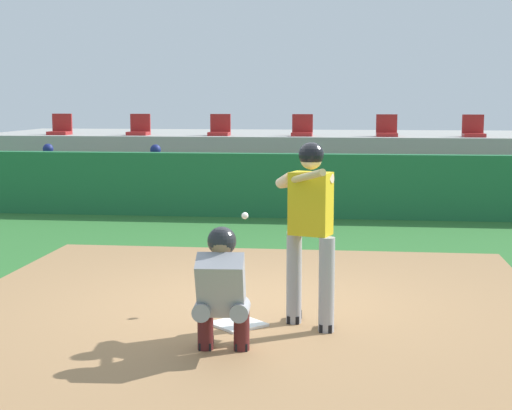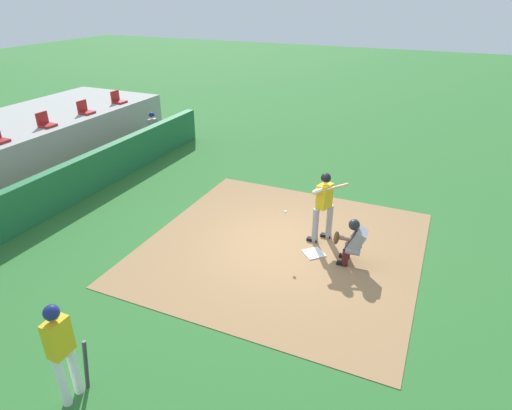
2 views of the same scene
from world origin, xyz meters
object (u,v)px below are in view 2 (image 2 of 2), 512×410
catcher_crouched (352,240)px  dugout_player_2 (156,128)px  on_deck_batter (61,347)px  stadium_seat_5 (85,110)px  batter_at_plate (324,203)px  stadium_seat_4 (45,123)px  home_plate (314,253)px  stadium_seat_6 (118,99)px

catcher_crouched → dugout_player_2: size_ratio=1.52×
on_deck_batter → stadium_seat_5: (9.08, 7.98, 0.51)m
batter_at_plate → dugout_player_2: size_ratio=1.39×
dugout_player_2 → stadium_seat_4: bearing=148.6°
on_deck_batter → stadium_seat_4: size_ratio=3.72×
home_plate → stadium_seat_4: 10.46m
home_plate → on_deck_batter: on_deck_batter is taller
stadium_seat_6 → on_deck_batter: bearing=-143.9°
home_plate → stadium_seat_5: 10.94m
stadium_seat_6 → stadium_seat_4: bearing=180.0°
stadium_seat_4 → home_plate: bearing=-100.3°
dugout_player_2 → stadium_seat_5: 2.66m
batter_at_plate → stadium_seat_6: 11.27m
batter_at_plate → on_deck_batter: 6.43m
on_deck_batter → stadium_seat_4: 10.78m
on_deck_batter → stadium_seat_4: bearing=47.9°
batter_at_plate → stadium_seat_5: size_ratio=3.76×
batter_at_plate → stadium_seat_6: bearing=64.3°
home_plate → stadium_seat_6: 11.70m
stadium_seat_6 → batter_at_plate: bearing=-115.7°
catcher_crouched → on_deck_batter: (-5.34, 3.05, 0.41)m
batter_at_plate → on_deck_batter: (-6.06, 2.17, -0.02)m
stadium_seat_5 → dugout_player_2: bearing=-54.1°
batter_at_plate → catcher_crouched: size_ratio=0.92×
catcher_crouched → stadium_seat_6: bearing=63.1°
catcher_crouched → stadium_seat_6: size_ratio=4.11×
stadium_seat_4 → stadium_seat_6: bearing=0.0°
catcher_crouched → home_plate: bearing=88.7°
on_deck_batter → stadium_seat_6: bearing=36.1°
home_plate → batter_at_plate: bearing=2.3°
stadium_seat_4 → stadium_seat_5: 1.86m
catcher_crouched → stadium_seat_5: bearing=71.3°
batter_at_plate → stadium_seat_5: bearing=73.4°
catcher_crouched → on_deck_batter: on_deck_batter is taller
on_deck_batter → dugout_player_2: bearing=29.4°
batter_at_plate → dugout_player_2: (4.50, 8.12, -0.36)m
home_plate → stadium_seat_6: bearing=61.3°
stadium_seat_5 → stadium_seat_6: same height
home_plate → catcher_crouched: 1.04m
dugout_player_2 → stadium_seat_4: size_ratio=2.71×
catcher_crouched → stadium_seat_6: 12.41m
stadium_seat_4 → on_deck_batter: bearing=-132.1°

